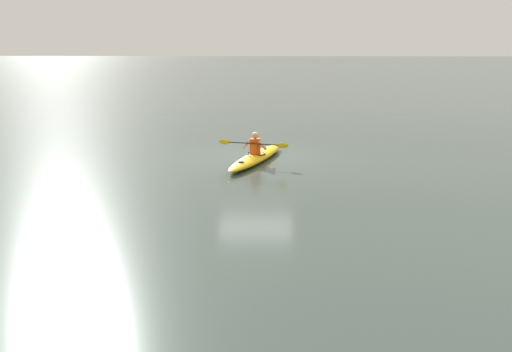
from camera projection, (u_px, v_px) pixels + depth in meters
The scene contains 3 objects.
ground_plane at pixel (256, 158), 21.09m from camera, with size 160.00×160.00×0.00m, color #384742.
kayak at pixel (256, 157), 20.48m from camera, with size 2.10×4.53×0.27m.
kayaker at pixel (255, 145), 20.27m from camera, with size 2.24×0.79×0.71m.
Camera 1 is at (-0.39, 20.67, 4.20)m, focal length 44.39 mm.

